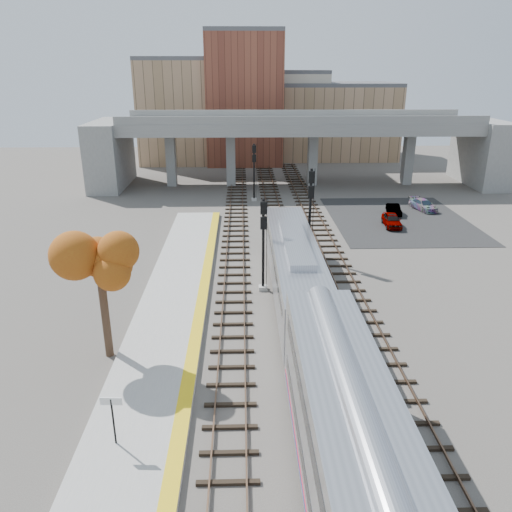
# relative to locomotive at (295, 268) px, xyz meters

# --- Properties ---
(ground) EXTENTS (160.00, 160.00, 0.00)m
(ground) POSITION_rel_locomotive_xyz_m (-1.00, -9.21, -2.28)
(ground) COLOR #47423D
(ground) RESTS_ON ground
(platform) EXTENTS (4.50, 60.00, 0.35)m
(platform) POSITION_rel_locomotive_xyz_m (-8.25, -9.21, -2.10)
(platform) COLOR #9E9E99
(platform) RESTS_ON ground
(yellow_strip) EXTENTS (0.70, 60.00, 0.01)m
(yellow_strip) POSITION_rel_locomotive_xyz_m (-6.35, -9.21, -1.92)
(yellow_strip) COLOR yellow
(yellow_strip) RESTS_ON platform
(tracks) EXTENTS (10.70, 95.00, 0.25)m
(tracks) POSITION_rel_locomotive_xyz_m (-0.07, 3.29, -2.20)
(tracks) COLOR black
(tracks) RESTS_ON ground
(overpass) EXTENTS (54.00, 12.00, 9.50)m
(overpass) POSITION_rel_locomotive_xyz_m (3.92, 35.79, 3.53)
(overpass) COLOR slate
(overpass) RESTS_ON ground
(buildings_far) EXTENTS (43.00, 21.00, 20.60)m
(buildings_far) POSITION_rel_locomotive_xyz_m (0.26, 57.36, 5.60)
(buildings_far) COLOR tan
(buildings_far) RESTS_ON ground
(parking_lot) EXTENTS (14.00, 18.00, 0.04)m
(parking_lot) POSITION_rel_locomotive_xyz_m (13.00, 18.79, -2.26)
(parking_lot) COLOR black
(parking_lot) RESTS_ON ground
(locomotive) EXTENTS (3.02, 19.05, 4.10)m
(locomotive) POSITION_rel_locomotive_xyz_m (0.00, 0.00, 0.00)
(locomotive) COLOR #A8AAB2
(locomotive) RESTS_ON ground
(signal_mast_near) EXTENTS (0.60, 0.64, 6.76)m
(signal_mast_near) POSITION_rel_locomotive_xyz_m (-2.10, 1.34, 1.02)
(signal_mast_near) COLOR #9E9E99
(signal_mast_near) RESTS_ON ground
(signal_mast_mid) EXTENTS (0.60, 0.64, 7.56)m
(signal_mast_mid) POSITION_rel_locomotive_xyz_m (2.00, 7.78, 1.56)
(signal_mast_mid) COLOR #9E9E99
(signal_mast_mid) RESTS_ON ground
(signal_mast_far) EXTENTS (0.60, 0.64, 6.76)m
(signal_mast_far) POSITION_rel_locomotive_xyz_m (-2.10, 27.10, 1.02)
(signal_mast_far) COLOR #9E9E99
(signal_mast_far) RESTS_ON ground
(station_sign) EXTENTS (0.90, 0.10, 2.27)m
(station_sign) POSITION_rel_locomotive_xyz_m (-8.94, -14.50, -0.30)
(station_sign) COLOR black
(station_sign) RESTS_ON platform
(tree) EXTENTS (3.60, 3.60, 7.87)m
(tree) POSITION_rel_locomotive_xyz_m (-11.04, -7.07, 3.56)
(tree) COLOR #382619
(tree) RESTS_ON ground
(car_a) EXTENTS (1.82, 3.96, 1.32)m
(car_a) POSITION_rel_locomotive_xyz_m (11.48, 16.23, -1.58)
(car_a) COLOR #99999E
(car_a) RESTS_ON parking_lot
(car_b) EXTENTS (1.41, 3.40, 1.09)m
(car_b) POSITION_rel_locomotive_xyz_m (12.95, 20.55, -1.69)
(car_b) COLOR #99999E
(car_b) RESTS_ON parking_lot
(car_c) EXTENTS (2.69, 4.35, 1.18)m
(car_c) POSITION_rel_locomotive_xyz_m (16.79, 22.27, -1.65)
(car_c) COLOR #99999E
(car_c) RESTS_ON parking_lot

